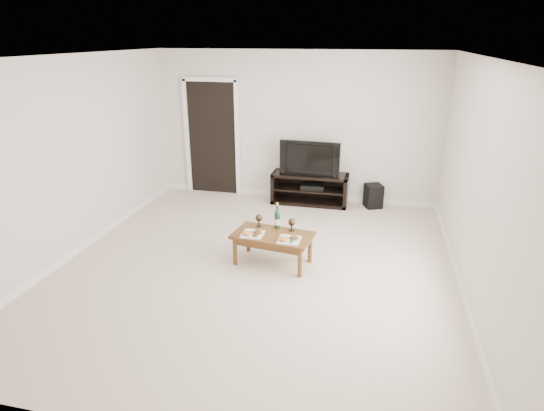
{
  "coord_description": "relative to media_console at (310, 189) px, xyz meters",
  "views": [
    {
      "loc": [
        1.38,
        -5.07,
        2.82
      ],
      "look_at": [
        0.11,
        0.42,
        0.7
      ],
      "focal_mm": 30.0,
      "sensor_mm": 36.0,
      "label": 1
    }
  ],
  "objects": [
    {
      "name": "goblet_right",
      "position": [
        0.09,
        -2.2,
        0.23
      ],
      "size": [
        0.09,
        0.09,
        0.17
      ],
      "primitive_type": null,
      "color": "#362C1D",
      "rests_on": "coffee_table"
    },
    {
      "name": "plate_left",
      "position": [
        -0.37,
        -2.45,
        0.18
      ],
      "size": [
        0.27,
        0.27,
        0.07
      ],
      "primitive_type": "cube",
      "color": "white",
      "rests_on": "coffee_table"
    },
    {
      "name": "goblet_left",
      "position": [
        -0.37,
        -2.16,
        0.23
      ],
      "size": [
        0.09,
        0.09,
        0.17
      ],
      "primitive_type": null,
      "color": "#362C1D",
      "rests_on": "coffee_table"
    },
    {
      "name": "doorway",
      "position": [
        -1.87,
        0.24,
        0.75
      ],
      "size": [
        0.9,
        0.02,
        2.05
      ],
      "primitive_type": "cube",
      "color": "black",
      "rests_on": "ground"
    },
    {
      "name": "coffee_table",
      "position": [
        -0.13,
        -2.37,
        -0.07
      ],
      "size": [
        1.07,
        0.69,
        0.42
      ],
      "primitive_type": "cube",
      "rotation": [
        0.0,
        0.0,
        -0.15
      ],
      "color": "brown",
      "rests_on": "ground"
    },
    {
      "name": "television",
      "position": [
        0.0,
        0.0,
        0.57
      ],
      "size": [
        1.04,
        0.18,
        0.6
      ],
      "primitive_type": "imported",
      "rotation": [
        0.0,
        0.0,
        -0.04
      ],
      "color": "black",
      "rests_on": "media_console"
    },
    {
      "name": "ceiling",
      "position": [
        -0.32,
        -2.5,
        2.35
      ],
      "size": [
        5.0,
        5.5,
        0.04
      ],
      "primitive_type": "cube",
      "color": "white",
      "rests_on": "back_wall"
    },
    {
      "name": "media_console",
      "position": [
        0.0,
        0.0,
        0.0
      ],
      "size": [
        1.33,
        0.45,
        0.55
      ],
      "primitive_type": "cube",
      "color": "black",
      "rests_on": "ground"
    },
    {
      "name": "back_wall",
      "position": [
        -0.32,
        0.27,
        1.02
      ],
      "size": [
        5.0,
        0.04,
        2.6
      ],
      "primitive_type": "cube",
      "color": "beige",
      "rests_on": "ground"
    },
    {
      "name": "wine_bottle",
      "position": [
        -0.12,
        -2.15,
        0.32
      ],
      "size": [
        0.07,
        0.07,
        0.35
      ],
      "primitive_type": "cylinder",
      "color": "#0F371A",
      "rests_on": "coffee_table"
    },
    {
      "name": "subwoofer",
      "position": [
        1.11,
        0.06,
        -0.07
      ],
      "size": [
        0.36,
        0.36,
        0.41
      ],
      "primitive_type": "cube",
      "rotation": [
        0.0,
        0.0,
        0.4
      ],
      "color": "black",
      "rests_on": "ground"
    },
    {
      "name": "floor",
      "position": [
        -0.32,
        -2.5,
        -0.28
      ],
      "size": [
        5.5,
        5.5,
        0.0
      ],
      "primitive_type": "plane",
      "color": "#C4B29E",
      "rests_on": "ground"
    },
    {
      "name": "av_receiver",
      "position": [
        0.05,
        -0.01,
        0.05
      ],
      "size": [
        0.41,
        0.31,
        0.08
      ],
      "primitive_type": "cube",
      "rotation": [
        0.0,
        0.0,
        0.04
      ],
      "color": "black",
      "rests_on": "media_console"
    },
    {
      "name": "plate_right",
      "position": [
        0.11,
        -2.52,
        0.18
      ],
      "size": [
        0.27,
        0.27,
        0.07
      ],
      "primitive_type": "cube",
      "color": "white",
      "rests_on": "coffee_table"
    }
  ]
}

